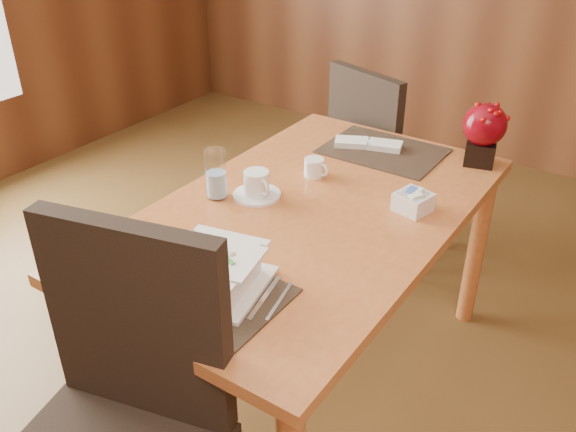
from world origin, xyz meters
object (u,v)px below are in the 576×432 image
Objects in this scene: bread_plate at (101,249)px; far_chair at (379,153)px; berry_decor at (484,130)px; sugar_caddy at (413,202)px; dining_table at (308,233)px; water_glass at (216,174)px; soup_setting at (215,271)px; near_chair at (117,421)px; coffee_cup at (257,186)px; creamer_jug at (314,167)px.

far_chair reaches higher than bread_plate.
berry_decor reaches higher than bread_plate.
dining_table is at bearing -148.14° from sugar_caddy.
water_glass reaches higher than bread_plate.
soup_setting is 0.32× the size of far_chair.
near_chair reaches higher than sugar_caddy.
water_glass is at bearing 102.86° from far_chair.
dining_table is at bearing 78.24° from near_chair.
sugar_caddy is at bearing 56.66° from soup_setting.
coffee_cup is 0.95× the size of water_glass.
soup_setting is 0.40m from bread_plate.
soup_setting reaches higher than creamer_jug.
far_chair is at bearing 83.48° from near_chair.
dining_table is 0.53m from soup_setting.
coffee_cup is 0.91m from near_chair.
sugar_caddy is at bearing 25.82° from water_glass.
berry_decor is (0.54, 0.68, 0.09)m from coffee_cup.
soup_setting reaches higher than sugar_caddy.
bread_plate is (-0.72, -1.21, -0.13)m from berry_decor.
water_glass is at bearing -112.35° from creamer_jug.
bread_plate is at bearing 175.28° from soup_setting.
dining_table is at bearing 8.03° from coffee_cup.
coffee_cup is at bearing -100.09° from creamer_jug.
berry_decor is (0.33, 1.16, 0.08)m from soup_setting.
far_chair is (-0.23, 1.84, -0.06)m from near_chair.
far_chair is (-0.20, 0.95, -0.11)m from dining_table.
water_glass is 0.66m from sugar_caddy.
near_chair is at bearing 115.38° from far_chair.
water_glass reaches higher than dining_table.
water_glass is 0.18× the size of far_chair.
soup_setting is 0.73m from creamer_jug.
soup_setting reaches higher than coffee_cup.
berry_decor is (0.46, 0.44, 0.10)m from creamer_jug.
coffee_cup is at bearing 71.38° from bread_plate.
dining_table is 0.37m from water_glass.
creamer_jug is (-0.11, 0.21, 0.13)m from dining_table.
bread_plate reaches higher than dining_table.
water_glass is 1.10m from far_chair.
creamer_jug is 0.78m from far_chair.
near_chair is (-0.26, -1.07, -0.18)m from sugar_caddy.
coffee_cup is at bearing -156.77° from sugar_caddy.
dining_table is 0.24m from coffee_cup.
coffee_cup reaches higher than sugar_caddy.
coffee_cup is at bearing -171.97° from dining_table.
water_glass is 0.38m from creamer_jug.
soup_setting is 1.50m from far_chair.
far_chair is at bearing 101.98° from dining_table.
bread_plate is (-0.18, -0.53, -0.03)m from coffee_cup.
sugar_caddy is 0.49m from berry_decor.
near_chair is (0.03, -0.89, -0.05)m from dining_table.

